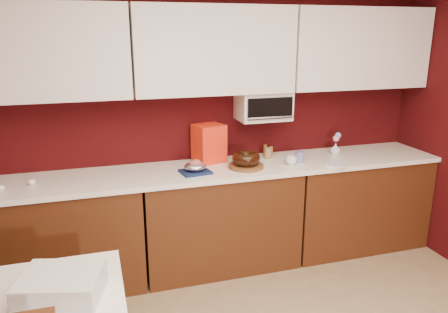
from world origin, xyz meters
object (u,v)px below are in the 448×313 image
(toaster_oven, at_px, (263,105))
(bundt_cake, at_px, (246,158))
(foil_ham_nest, at_px, (195,166))
(pandoro_box, at_px, (209,143))
(blue_jar, at_px, (299,157))
(newspaper_stack, at_px, (61,286))
(flower_vase, at_px, (335,148))
(coffee_mug, at_px, (291,160))

(toaster_oven, relative_size, bundt_cake, 1.91)
(foil_ham_nest, bearing_deg, pandoro_box, 55.93)
(blue_jar, distance_m, newspaper_stack, 2.31)
(blue_jar, bearing_deg, pandoro_box, 161.91)
(newspaper_stack, bearing_deg, flower_vase, 31.74)
(toaster_oven, bearing_deg, newspaper_stack, -137.03)
(coffee_mug, relative_size, newspaper_stack, 0.24)
(foil_ham_nest, distance_m, coffee_mug, 0.84)
(blue_jar, bearing_deg, bundt_cake, -177.18)
(toaster_oven, xyz_separation_m, blue_jar, (0.26, -0.22, -0.43))
(toaster_oven, height_order, newspaper_stack, toaster_oven)
(coffee_mug, bearing_deg, toaster_oven, 120.43)
(flower_vase, distance_m, newspaper_stack, 2.75)
(bundt_cake, xyz_separation_m, flower_vase, (0.94, 0.16, -0.02))
(bundt_cake, distance_m, foil_ham_nest, 0.44)
(coffee_mug, bearing_deg, newspaper_stack, -145.11)
(coffee_mug, xyz_separation_m, newspaper_stack, (-1.80, -1.26, -0.13))
(foil_ham_nest, bearing_deg, coffee_mug, -1.20)
(blue_jar, relative_size, flower_vase, 0.83)
(toaster_oven, distance_m, foil_ham_nest, 0.84)
(coffee_mug, bearing_deg, flower_vase, 19.58)
(pandoro_box, height_order, coffee_mug, pandoro_box)
(blue_jar, bearing_deg, newspaper_stack, -145.45)
(toaster_oven, relative_size, foil_ham_nest, 2.45)
(toaster_oven, bearing_deg, coffee_mug, -59.57)
(foil_ham_nest, bearing_deg, bundt_cake, 1.61)
(toaster_oven, distance_m, newspaper_stack, 2.31)
(flower_vase, bearing_deg, coffee_mug, -160.42)
(toaster_oven, distance_m, flower_vase, 0.82)
(bundt_cake, relative_size, flower_vase, 2.10)
(coffee_mug, height_order, blue_jar, blue_jar)
(toaster_oven, bearing_deg, bundt_cake, -134.61)
(bundt_cake, relative_size, pandoro_box, 0.72)
(bundt_cake, bearing_deg, coffee_mug, -4.27)
(blue_jar, xyz_separation_m, newspaper_stack, (-1.90, -1.31, -0.13))
(toaster_oven, xyz_separation_m, flower_vase, (0.70, -0.08, -0.42))
(toaster_oven, height_order, flower_vase, toaster_oven)
(pandoro_box, relative_size, coffee_mug, 3.66)
(foil_ham_nest, distance_m, flower_vase, 1.39)
(bundt_cake, bearing_deg, toaster_oven, 45.39)
(bundt_cake, height_order, flower_vase, bundt_cake)
(toaster_oven, relative_size, blue_jar, 4.83)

